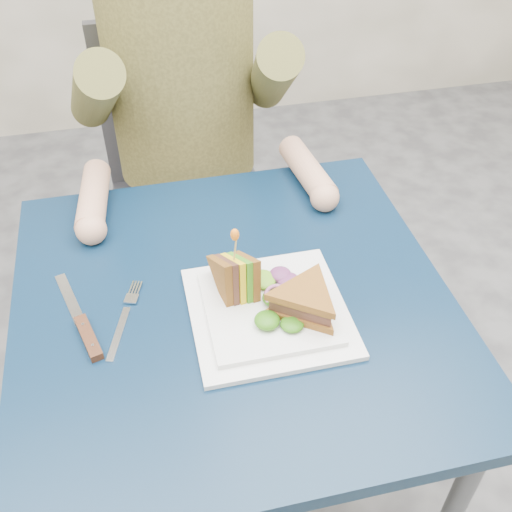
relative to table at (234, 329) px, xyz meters
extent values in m
plane|color=#4E4E50|center=(0.00, 0.00, -0.65)|extent=(4.00, 4.00, 0.00)
cube|color=black|center=(0.00, 0.00, 0.06)|extent=(0.75, 0.75, 0.03)
cylinder|color=#595B5E|center=(-0.32, 0.32, -0.30)|extent=(0.04, 0.04, 0.70)
cylinder|color=#595B5E|center=(0.32, 0.32, -0.30)|extent=(0.04, 0.04, 0.70)
cube|color=#47474C|center=(0.00, 0.62, -0.20)|extent=(0.42, 0.40, 0.04)
cube|color=#47474C|center=(0.00, 0.80, 0.05)|extent=(0.42, 0.03, 0.46)
cylinder|color=#47474C|center=(-0.18, 0.45, -0.44)|extent=(0.02, 0.02, 0.43)
cylinder|color=#47474C|center=(0.18, 0.45, -0.44)|extent=(0.02, 0.02, 0.43)
cylinder|color=#47474C|center=(-0.18, 0.79, -0.44)|extent=(0.02, 0.02, 0.43)
cylinder|color=#47474C|center=(0.18, 0.79, -0.44)|extent=(0.02, 0.02, 0.43)
cylinder|color=brown|center=(0.00, 0.60, 0.22)|extent=(0.34, 0.34, 0.52)
cylinder|color=brown|center=(-0.20, 0.51, 0.23)|extent=(0.15, 0.39, 0.31)
cylinder|color=tan|center=(-0.23, 0.31, 0.11)|extent=(0.08, 0.20, 0.06)
sphere|color=tan|center=(-0.23, 0.21, 0.11)|extent=(0.06, 0.06, 0.06)
cylinder|color=brown|center=(0.20, 0.51, 0.23)|extent=(0.15, 0.39, 0.31)
cylinder|color=tan|center=(0.23, 0.31, 0.11)|extent=(0.08, 0.20, 0.06)
sphere|color=tan|center=(0.23, 0.21, 0.11)|extent=(0.06, 0.06, 0.06)
cube|color=white|center=(0.05, -0.05, 0.08)|extent=(0.26, 0.26, 0.01)
cube|color=white|center=(0.05, -0.05, 0.09)|extent=(0.21, 0.21, 0.01)
cube|color=silver|center=(-0.20, -0.04, 0.08)|extent=(0.05, 0.11, 0.00)
cube|color=silver|center=(-0.17, 0.04, 0.08)|extent=(0.03, 0.03, 0.00)
cube|color=silver|center=(-0.17, 0.06, 0.08)|extent=(0.01, 0.03, 0.00)
cube|color=silver|center=(-0.17, 0.06, 0.08)|extent=(0.01, 0.03, 0.00)
cube|color=silver|center=(-0.16, 0.06, 0.08)|extent=(0.01, 0.03, 0.00)
cube|color=silver|center=(-0.16, 0.06, 0.08)|extent=(0.01, 0.03, 0.00)
cube|color=silver|center=(-0.28, 0.06, 0.08)|extent=(0.05, 0.14, 0.00)
cube|color=black|center=(-0.25, -0.04, 0.09)|extent=(0.05, 0.10, 0.01)
cylinder|color=silver|center=(-0.25, -0.02, 0.09)|extent=(0.01, 0.01, 0.00)
cylinder|color=silver|center=(-0.24, -0.06, 0.09)|extent=(0.01, 0.01, 0.00)
cylinder|color=tan|center=(0.01, 0.00, 0.20)|extent=(0.01, 0.01, 0.06)
ellipsoid|color=orange|center=(0.01, 0.00, 0.23)|extent=(0.01, 0.01, 0.02)
torus|color=#9E4C7A|center=(0.07, -0.04, 0.11)|extent=(0.04, 0.04, 0.02)
camera|label=1|loc=(-0.12, -0.71, 0.82)|focal=42.00mm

